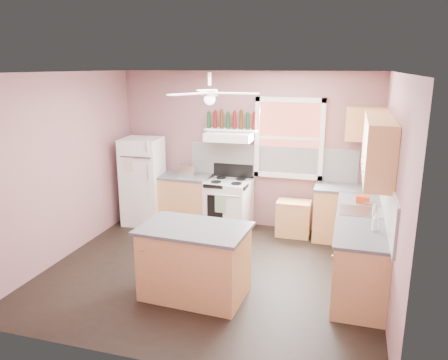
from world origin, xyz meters
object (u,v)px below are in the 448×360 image
(toaster, at_px, (186,171))
(stove, at_px, (229,205))
(cart, at_px, (293,220))
(refrigerator, at_px, (143,181))
(island, at_px, (195,263))

(toaster, distance_m, stove, 0.95)
(toaster, distance_m, cart, 2.03)
(toaster, bearing_deg, refrigerator, 173.34)
(cart, bearing_deg, toaster, 179.74)
(island, bearing_deg, stove, 98.79)
(toaster, height_order, stove, toaster)
(refrigerator, height_order, stove, refrigerator)
(island, bearing_deg, cart, 71.99)
(stove, bearing_deg, cart, 3.70)
(cart, bearing_deg, stove, 178.60)
(toaster, bearing_deg, cart, -13.88)
(refrigerator, height_order, island, refrigerator)
(refrigerator, distance_m, stove, 1.60)
(refrigerator, xyz_separation_m, island, (1.79, -2.21, -0.35))
(toaster, relative_size, island, 0.23)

